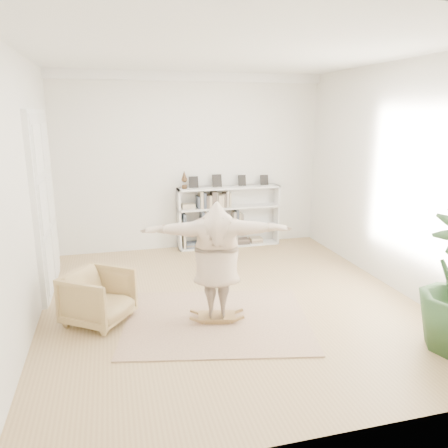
% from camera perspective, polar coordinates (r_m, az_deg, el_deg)
% --- Properties ---
extents(floor, '(6.00, 6.00, 0.00)m').
position_cam_1_polar(floor, '(6.80, 0.77, -10.07)').
color(floor, '#A08052').
rests_on(floor, ground).
extents(room_shell, '(6.00, 6.00, 6.00)m').
position_cam_1_polar(room_shell, '(9.09, -4.34, 18.68)').
color(room_shell, silver).
rests_on(room_shell, floor).
extents(doors, '(0.09, 1.78, 2.92)m').
position_cam_1_polar(doors, '(7.48, -22.44, 2.37)').
color(doors, white).
rests_on(doors, floor).
extents(bookshelf, '(2.20, 0.35, 1.64)m').
position_cam_1_polar(bookshelf, '(9.36, 0.60, 0.88)').
color(bookshelf, silver).
rests_on(bookshelf, floor).
extents(armchair, '(1.10, 1.09, 0.73)m').
position_cam_1_polar(armchair, '(6.28, -16.09, -9.18)').
color(armchair, tan).
rests_on(armchair, floor).
extents(rug, '(2.86, 2.48, 0.02)m').
position_cam_1_polar(rug, '(6.20, -0.94, -12.47)').
color(rug, tan).
rests_on(rug, floor).
extents(rocker_board, '(0.56, 0.41, 0.11)m').
position_cam_1_polar(rocker_board, '(6.18, -0.95, -11.98)').
color(rocker_board, olive).
rests_on(rocker_board, rug).
extents(person, '(2.04, 0.94, 1.61)m').
position_cam_1_polar(person, '(5.85, -0.98, -4.38)').
color(person, '#C0A890').
rests_on(person, rocker_board).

